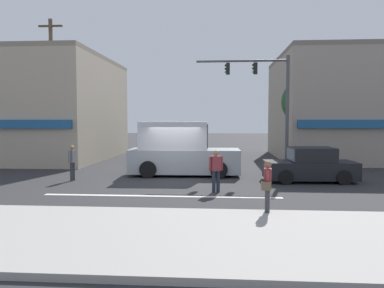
# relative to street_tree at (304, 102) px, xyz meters

# --- Properties ---
(ground_plane) EXTENTS (120.00, 120.00, 0.00)m
(ground_plane) POSITION_rel_street_tree_xyz_m (-7.67, -7.64, -3.99)
(ground_plane) COLOR #2B2B2D
(lane_marking_stripe) EXTENTS (9.00, 0.24, 0.01)m
(lane_marking_stripe) POSITION_rel_street_tree_xyz_m (-7.67, -11.14, -3.99)
(lane_marking_stripe) COLOR silver
(lane_marking_stripe) RESTS_ON ground
(sidewalk_curb) EXTENTS (40.00, 5.00, 0.16)m
(sidewalk_curb) POSITION_rel_street_tree_xyz_m (-7.67, -16.14, -3.91)
(sidewalk_curb) COLOR #9E9993
(sidewalk_curb) RESTS_ON ground
(building_left_block) EXTENTS (11.43, 11.92, 7.32)m
(building_left_block) POSITION_rel_street_tree_xyz_m (-19.30, 1.77, -0.34)
(building_left_block) COLOR tan
(building_left_block) RESTS_ON ground
(building_right_corner) EXTENTS (11.77, 11.17, 7.51)m
(building_right_corner) POSITION_rel_street_tree_xyz_m (4.69, 3.24, -0.24)
(building_right_corner) COLOR gray
(building_right_corner) RESTS_ON ground
(street_tree) EXTENTS (2.97, 2.97, 5.51)m
(street_tree) POSITION_rel_street_tree_xyz_m (0.00, 0.00, 0.00)
(street_tree) COLOR #4C3823
(street_tree) RESTS_ON ground
(utility_pole_near_left) EXTENTS (1.40, 0.22, 8.62)m
(utility_pole_near_left) POSITION_rel_street_tree_xyz_m (-15.22, -3.66, 0.47)
(utility_pole_near_left) COLOR brown
(utility_pole_near_left) RESTS_ON ground
(traffic_light_mast) EXTENTS (4.89, 0.30, 6.20)m
(traffic_light_mast) POSITION_rel_street_tree_xyz_m (-2.93, -4.82, 0.18)
(traffic_light_mast) COLOR #47474C
(traffic_light_mast) RESTS_ON ground
(box_truck_approaching_near) EXTENTS (5.65, 2.35, 2.75)m
(box_truck_approaching_near) POSITION_rel_street_tree_xyz_m (-7.49, -5.84, -2.74)
(box_truck_approaching_near) COLOR #999EA3
(box_truck_approaching_near) RESTS_ON ground
(box_truck_parked_curbside) EXTENTS (2.42, 5.68, 2.75)m
(box_truck_parked_curbside) POSITION_rel_street_tree_xyz_m (-9.51, 1.98, -2.74)
(box_truck_parked_curbside) COLOR #1E6033
(box_truck_parked_curbside) RESTS_ON ground
(sedan_waiting_far) EXTENTS (4.18, 2.04, 1.58)m
(sedan_waiting_far) POSITION_rel_street_tree_xyz_m (-1.32, -7.36, -3.28)
(sedan_waiting_far) COLOR black
(sedan_waiting_far) RESTS_ON ground
(pedestrian_foreground_with_bag) EXTENTS (0.36, 0.67, 1.67)m
(pedestrian_foreground_with_bag) POSITION_rel_street_tree_xyz_m (-4.10, -13.91, -3.04)
(pedestrian_foreground_with_bag) COLOR #333338
(pedestrian_foreground_with_bag) RESTS_ON ground
(pedestrian_mid_crossing) EXTENTS (0.54, 0.33, 1.67)m
(pedestrian_mid_crossing) POSITION_rel_street_tree_xyz_m (-5.63, -10.27, -3.05)
(pedestrian_mid_crossing) COLOR #232838
(pedestrian_mid_crossing) RESTS_ON ground
(pedestrian_far_side) EXTENTS (0.25, 0.57, 1.67)m
(pedestrian_far_side) POSITION_rel_street_tree_xyz_m (-12.37, -7.94, -3.05)
(pedestrian_far_side) COLOR #333338
(pedestrian_far_side) RESTS_ON ground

